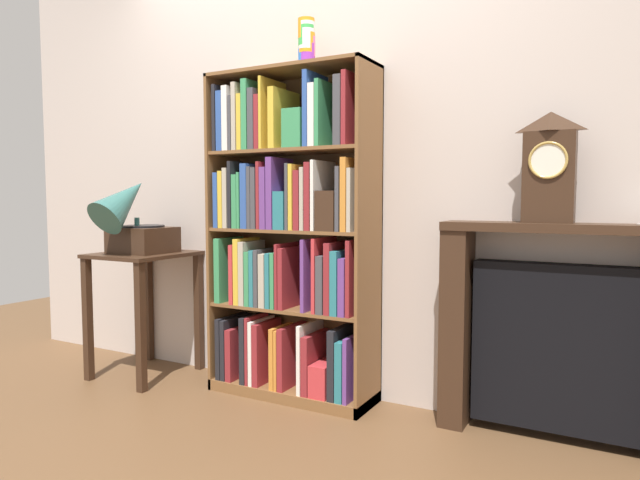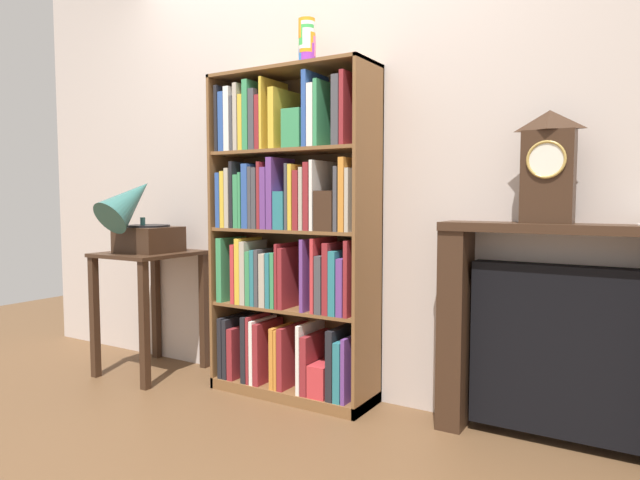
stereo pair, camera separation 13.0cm
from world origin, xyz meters
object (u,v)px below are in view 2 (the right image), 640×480
at_px(bookshelf, 289,243).
at_px(mantel_clock, 548,167).
at_px(cup_stack, 307,44).
at_px(side_table_left, 150,283).
at_px(fireplace_mantel, 558,338).
at_px(gramophone, 139,219).

bearing_deg(bookshelf, mantel_clock, 2.49).
bearing_deg(cup_stack, side_table_left, -173.37).
bearing_deg(mantel_clock, cup_stack, -178.08).
xyz_separation_m(fireplace_mantel, mantel_clock, (-0.06, -0.02, 0.74)).
distance_m(cup_stack, mantel_clock, 1.37).
xyz_separation_m(side_table_left, fireplace_mantel, (2.33, 0.18, -0.08)).
distance_m(cup_stack, side_table_left, 1.71).
xyz_separation_m(cup_stack, side_table_left, (-1.08, -0.13, -1.33)).
bearing_deg(side_table_left, bookshelf, 6.40).
relative_size(fireplace_mantel, mantel_clock, 2.12).
relative_size(cup_stack, mantel_clock, 0.52).
distance_m(bookshelf, side_table_left, 1.02).
height_order(side_table_left, fireplace_mantel, fireplace_mantel).
distance_m(gramophone, fireplace_mantel, 2.39).
bearing_deg(fireplace_mantel, side_table_left, -175.46).
relative_size(bookshelf, mantel_clock, 3.67).
xyz_separation_m(bookshelf, fireplace_mantel, (1.36, 0.08, -0.36)).
bearing_deg(gramophone, fireplace_mantel, 6.36).
height_order(bookshelf, fireplace_mantel, bookshelf).
relative_size(cup_stack, fireplace_mantel, 0.25).
bearing_deg(cup_stack, mantel_clock, 1.92).
relative_size(bookshelf, cup_stack, 7.04).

